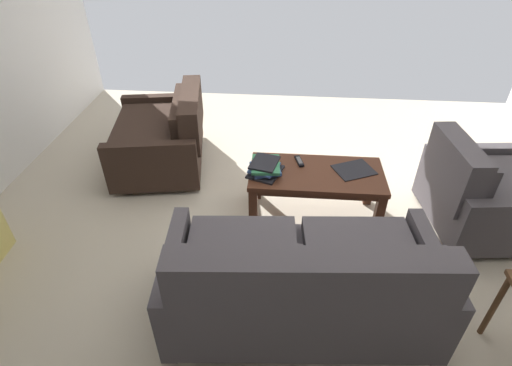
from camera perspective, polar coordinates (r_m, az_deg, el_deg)
ground_plane at (r=3.46m, az=6.27°, el=-6.62°), size 5.87×5.60×0.01m
sofa_main at (r=2.55m, az=6.72°, el=-14.26°), size 1.77×0.98×0.90m
loveseat_near at (r=4.18m, az=-13.14°, el=6.64°), size 1.04×1.27×0.80m
coffee_table at (r=3.36m, az=8.65°, el=0.53°), size 1.11×0.54×0.48m
armchair_side at (r=3.75m, az=29.82°, el=-1.29°), size 0.96×0.97×0.83m
book_stack at (r=3.25m, az=1.33°, el=2.29°), size 0.32×0.35×0.10m
tv_remote at (r=3.42m, az=6.27°, el=3.16°), size 0.08×0.17×0.02m
loose_magazine at (r=3.40m, az=13.95°, el=1.86°), size 0.39×0.35×0.01m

